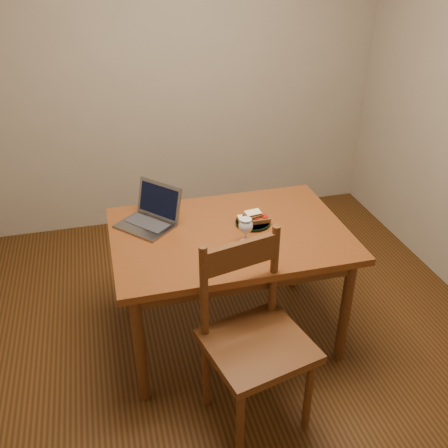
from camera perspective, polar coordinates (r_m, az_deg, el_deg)
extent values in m
cube|color=black|center=(3.21, 1.38, -12.48)|extent=(3.20, 3.20, 0.02)
cube|color=gray|center=(4.03, -4.97, 17.65)|extent=(3.20, 0.02, 2.60)
cube|color=gray|center=(1.28, 23.11, -15.77)|extent=(3.20, 0.02, 2.60)
cube|color=#451E0B|center=(2.78, 0.63, -1.24)|extent=(1.30, 0.90, 0.04)
cylinder|color=#3F1D0D|center=(2.64, -9.58, -13.86)|extent=(0.06, 0.06, 0.70)
cylinder|color=#3F1D0D|center=(2.90, 13.67, -9.67)|extent=(0.06, 0.06, 0.70)
cylinder|color=#3F1D0D|center=(3.22, -11.05, -4.85)|extent=(0.06, 0.06, 0.70)
cylinder|color=#3F1D0D|center=(3.43, 8.18, -2.12)|extent=(0.06, 0.06, 0.70)
cube|color=#3F1D0D|center=(2.44, 3.87, -13.73)|extent=(0.56, 0.54, 0.04)
cube|color=#3F1D0D|center=(2.30, 1.92, -3.53)|extent=(0.38, 0.12, 0.13)
cylinder|color=black|center=(2.84, 3.32, 0.17)|extent=(0.20, 0.20, 0.02)
cube|color=slate|center=(2.84, -9.06, -0.25)|extent=(0.35, 0.36, 0.01)
cube|color=slate|center=(2.88, -7.43, 2.74)|extent=(0.25, 0.27, 0.20)
cube|color=black|center=(2.88, -7.43, 2.74)|extent=(0.21, 0.23, 0.17)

